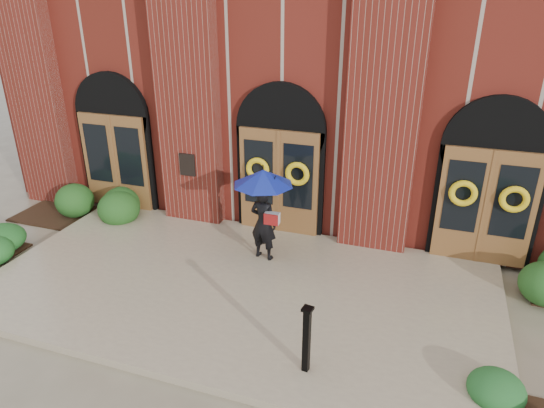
% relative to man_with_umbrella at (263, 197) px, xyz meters
% --- Properties ---
extents(ground, '(90.00, 90.00, 0.00)m').
position_rel_man_with_umbrella_xyz_m(ground, '(-0.11, -1.34, -1.57)').
color(ground, gray).
rests_on(ground, ground).
extents(landing, '(10.00, 5.30, 0.15)m').
position_rel_man_with_umbrella_xyz_m(landing, '(-0.11, -1.19, -1.50)').
color(landing, tan).
rests_on(landing, ground).
extents(church_building, '(16.20, 12.53, 7.00)m').
position_rel_man_with_umbrella_xyz_m(church_building, '(-0.11, 7.44, 1.93)').
color(church_building, '#5E1B14').
rests_on(church_building, ground).
extents(man_with_umbrella, '(1.46, 1.46, 2.03)m').
position_rel_man_with_umbrella_xyz_m(man_with_umbrella, '(0.00, 0.00, 0.00)').
color(man_with_umbrella, black).
rests_on(man_with_umbrella, landing).
extents(metal_post, '(0.18, 0.18, 1.15)m').
position_rel_man_with_umbrella_xyz_m(metal_post, '(1.78, -3.04, -0.82)').
color(metal_post, black).
rests_on(metal_post, landing).
extents(hedge_wall_left, '(3.23, 1.29, 0.83)m').
position_rel_man_with_umbrella_xyz_m(hedge_wall_left, '(-5.31, 0.55, -1.16)').
color(hedge_wall_left, '#1F4918').
rests_on(hedge_wall_left, ground).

